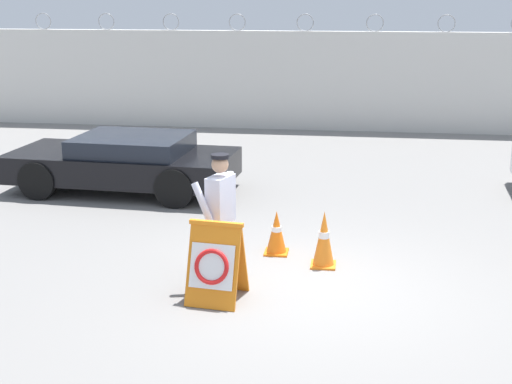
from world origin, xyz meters
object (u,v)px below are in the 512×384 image
at_px(barricade_sign, 216,262).
at_px(parked_car_front_coupe, 125,161).
at_px(security_guard, 220,212).
at_px(traffic_cone_far, 277,232).
at_px(traffic_cone_mid, 324,239).

bearing_deg(barricade_sign, parked_car_front_coupe, 126.45).
distance_m(security_guard, parked_car_front_coupe, 4.90).
bearing_deg(security_guard, traffic_cone_far, 170.76).
bearing_deg(barricade_sign, security_guard, 101.84).
height_order(barricade_sign, parked_car_front_coupe, parked_car_front_coupe).
bearing_deg(traffic_cone_far, barricade_sign, -107.68).
bearing_deg(traffic_cone_far, traffic_cone_mid, -30.47).
xyz_separation_m(security_guard, parked_car_front_coupe, (-2.62, 4.12, -0.37)).
relative_size(barricade_sign, security_guard, 0.59).
bearing_deg(security_guard, barricade_sign, 24.15).
height_order(barricade_sign, security_guard, security_guard).
xyz_separation_m(traffic_cone_mid, traffic_cone_far, (-0.70, 0.41, -0.08)).
bearing_deg(traffic_cone_far, parked_car_front_coupe, 137.10).
bearing_deg(parked_car_front_coupe, barricade_sign, 123.23).
distance_m(security_guard, traffic_cone_mid, 1.58).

